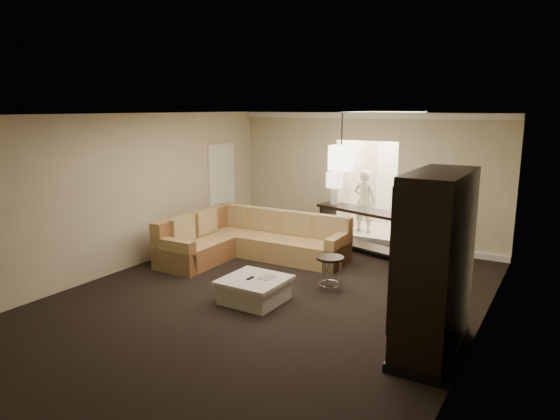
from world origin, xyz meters
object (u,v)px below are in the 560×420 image
Objects in this scene: coffee_table at (255,290)px; console_table at (367,227)px; armoire at (434,268)px; person at (365,198)px; sectional_sofa at (249,240)px; drink_table at (330,266)px.

console_table is at bearing 81.91° from coffee_table.
armoire is 5.96m from person.
sectional_sofa is 2.25m from coffee_table.
armoire is 2.40m from drink_table.
drink_table is (0.77, 1.03, 0.21)m from coffee_table.
drink_table is (0.29, -2.32, -0.12)m from console_table.
armoire is at bearing -33.37° from drink_table.
armoire reaches higher than coffee_table.
armoire is (2.70, -0.24, 0.86)m from coffee_table.
sectional_sofa is 1.37× the size of armoire.
armoire is at bearing -5.07° from coffee_table.
coffee_table is at bearing 96.64° from person.
sectional_sofa reaches higher than coffee_table.
console_table is 4.18× the size of drink_table.
sectional_sofa is 2.24m from drink_table.
person is (-0.69, 1.61, 0.30)m from console_table.
person is at bearing 128.92° from console_table.
coffee_table is 0.57× the size of person.
console_table reaches higher than drink_table.
sectional_sofa reaches higher than console_table.
coffee_table is at bearing -126.61° from drink_table.
sectional_sofa is at bearing -123.79° from console_table.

